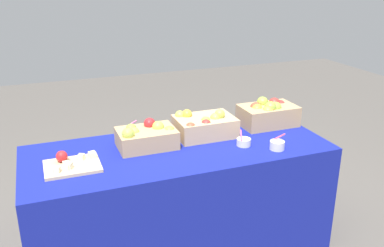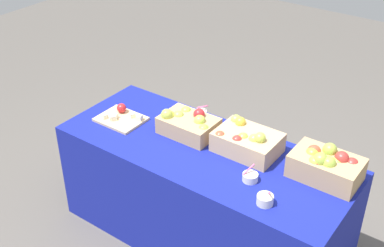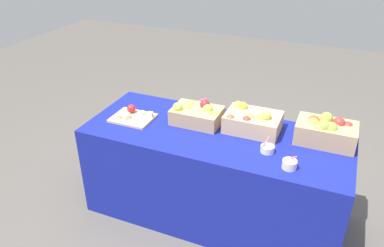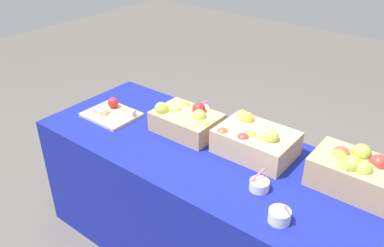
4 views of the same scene
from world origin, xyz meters
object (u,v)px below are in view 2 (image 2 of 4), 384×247
(apple_crate_right, at_px, (187,124))
(sample_bowl_near, at_px, (265,200))
(sample_bowl_mid, at_px, (250,177))
(apple_crate_middle, at_px, (246,141))
(apple_crate_left, at_px, (326,165))
(cutting_board_front, at_px, (121,117))
(sample_bowl_far, at_px, (201,114))

(apple_crate_right, distance_m, sample_bowl_near, 0.82)
(sample_bowl_mid, bearing_deg, apple_crate_right, 161.46)
(apple_crate_middle, xyz_separation_m, sample_bowl_mid, (0.17, -0.25, -0.05))
(apple_crate_left, height_order, apple_crate_middle, apple_crate_left)
(apple_crate_left, height_order, apple_crate_right, apple_crate_left)
(cutting_board_front, relative_size, sample_bowl_near, 2.81)
(apple_crate_middle, height_order, sample_bowl_near, apple_crate_middle)
(cutting_board_front, bearing_deg, sample_bowl_far, 38.71)
(apple_crate_middle, xyz_separation_m, cutting_board_front, (-0.88, -0.18, -0.05))
(cutting_board_front, bearing_deg, apple_crate_middle, 11.46)
(cutting_board_front, bearing_deg, apple_crate_left, 8.34)
(cutting_board_front, height_order, sample_bowl_mid, sample_bowl_mid)
(apple_crate_middle, distance_m, cutting_board_front, 0.90)
(apple_crate_middle, height_order, sample_bowl_mid, apple_crate_middle)
(apple_crate_middle, bearing_deg, apple_crate_right, -173.31)
(sample_bowl_mid, distance_m, sample_bowl_far, 0.75)
(apple_crate_left, bearing_deg, sample_bowl_mid, -140.86)
(sample_bowl_near, xyz_separation_m, sample_bowl_mid, (-0.17, 0.13, -0.00))
(apple_crate_left, bearing_deg, sample_bowl_far, 171.68)
(apple_crate_left, height_order, sample_bowl_mid, apple_crate_left)
(cutting_board_front, xyz_separation_m, sample_bowl_near, (1.22, -0.19, 0.01))
(apple_crate_middle, relative_size, sample_bowl_near, 3.54)
(sample_bowl_near, bearing_deg, apple_crate_left, 67.40)
(apple_crate_left, xyz_separation_m, sample_bowl_mid, (-0.33, -0.27, -0.07))
(apple_crate_left, relative_size, sample_bowl_far, 3.80)
(sample_bowl_far, bearing_deg, cutting_board_front, -141.29)
(apple_crate_right, height_order, cutting_board_front, apple_crate_right)
(apple_crate_middle, bearing_deg, sample_bowl_near, -47.80)
(apple_crate_right, relative_size, sample_bowl_mid, 3.87)
(sample_bowl_far, bearing_deg, sample_bowl_mid, -33.18)
(apple_crate_right, xyz_separation_m, sample_bowl_far, (-0.04, 0.21, -0.04))
(apple_crate_middle, distance_m, sample_bowl_far, 0.49)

